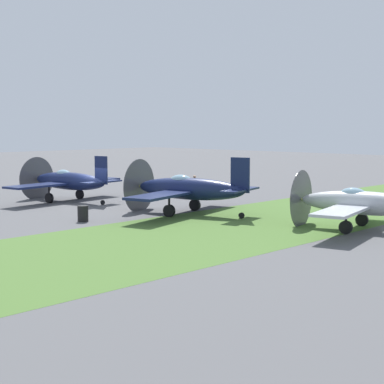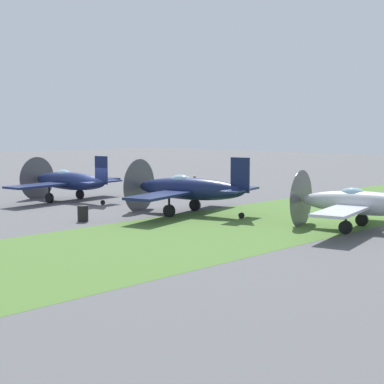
{
  "view_description": "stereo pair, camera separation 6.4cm",
  "coord_description": "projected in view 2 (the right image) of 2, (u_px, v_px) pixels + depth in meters",
  "views": [
    {
      "loc": [
        -25.78,
        -33.96,
        5.36
      ],
      "look_at": [
        1.54,
        -7.88,
        1.34
      ],
      "focal_mm": 58.75,
      "sensor_mm": 36.0,
      "label": 1
    },
    {
      "loc": [
        -25.74,
        -34.01,
        5.36
      ],
      "look_at": [
        1.54,
        -7.88,
        1.34
      ],
      "focal_mm": 58.75,
      "sensor_mm": 36.0,
      "label": 2
    }
  ],
  "objects": [
    {
      "name": "ground_crew_chief",
      "position": [
        195.0,
        186.0,
        45.98
      ],
      "size": [
        0.38,
        0.63,
        1.73
      ],
      "rotation": [
        0.0,
        0.0,
        4.8
      ],
      "color": "#2D3342",
      "rests_on": "ground"
    },
    {
      "name": "airplane_trail",
      "position": [
        361.0,
        203.0,
        31.97
      ],
      "size": [
        9.54,
        7.63,
        3.38
      ],
      "rotation": [
        0.0,
        0.0,
        0.22
      ],
      "color": "#B2B7BC",
      "rests_on": "ground"
    },
    {
      "name": "airplane_wingman",
      "position": [
        188.0,
        189.0,
        37.87
      ],
      "size": [
        10.39,
        8.33,
        3.69
      ],
      "rotation": [
        0.0,
        0.0,
        0.25
      ],
      "color": "#141E47",
      "rests_on": "ground"
    },
    {
      "name": "ground_plane",
      "position": [
        92.0,
        205.0,
        42.44
      ],
      "size": [
        160.0,
        160.0,
        0.0
      ],
      "primitive_type": "plane",
      "color": "#515154"
    },
    {
      "name": "airplane_lead",
      "position": [
        68.0,
        181.0,
        44.33
      ],
      "size": [
        9.74,
        7.74,
        3.45
      ],
      "rotation": [
        0.0,
        0.0,
        0.14
      ],
      "color": "#141E47",
      "rests_on": "ground"
    },
    {
      "name": "grass_verge",
      "position": [
        238.0,
        226.0,
        33.64
      ],
      "size": [
        120.0,
        11.0,
        0.01
      ],
      "primitive_type": "cube",
      "color": "#476B2D",
      "rests_on": "ground"
    },
    {
      "name": "fuel_drum",
      "position": [
        83.0,
        214.0,
        35.07
      ],
      "size": [
        0.6,
        0.6,
        0.9
      ],
      "primitive_type": "cylinder",
      "color": "black",
      "rests_on": "ground"
    }
  ]
}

